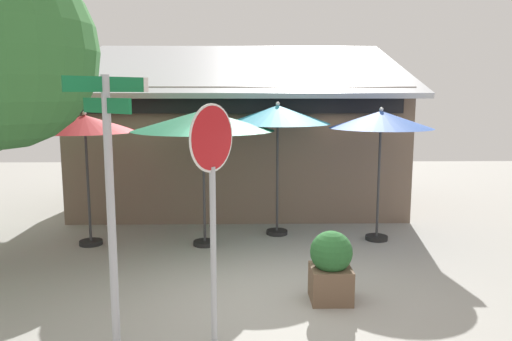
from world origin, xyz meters
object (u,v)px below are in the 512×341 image
Objects in this scene: patio_umbrella_forest_green_center at (203,121)px; sidewalk_planter at (331,266)px; patio_umbrella_crimson_left at (85,125)px; patio_umbrella_royal_blue_far_right at (381,121)px; street_sign_post at (110,186)px; stop_sign at (212,180)px; patio_umbrella_teal_right at (278,116)px.

patio_umbrella_forest_green_center is 3.79m from sidewalk_planter.
patio_umbrella_crimson_left is 5.60m from patio_umbrella_royal_blue_far_right.
street_sign_post is 1.10m from stop_sign.
patio_umbrella_crimson_left is at bearing 123.89° from stop_sign.
sidewalk_planter is at bearing -32.95° from patio_umbrella_crimson_left.
patio_umbrella_teal_right reaches higher than sidewalk_planter.
patio_umbrella_crimson_left is 2.55× the size of sidewalk_planter.
patio_umbrella_forest_green_center is at bearing 126.86° from sidewalk_planter.
stop_sign is 1.02× the size of patio_umbrella_teal_right.
street_sign_post is 5.91m from patio_umbrella_royal_blue_far_right.
patio_umbrella_forest_green_center is (-0.42, 3.84, 0.44)m from stop_sign.
patio_umbrella_teal_right is (1.01, 4.56, 0.51)m from stop_sign.
sidewalk_planter is (-1.42, -2.92, -1.85)m from patio_umbrella_royal_blue_far_right.
patio_umbrella_teal_right is 3.92m from sidewalk_planter.
patio_umbrella_crimson_left is at bearing -169.78° from patio_umbrella_teal_right.
stop_sign is 4.70m from patio_umbrella_teal_right.
stop_sign is at bearing -56.11° from patio_umbrella_crimson_left.
stop_sign is at bearing 7.60° from street_sign_post.
patio_umbrella_crimson_left reaches higher than sidewalk_planter.
stop_sign is at bearing -125.85° from patio_umbrella_royal_blue_far_right.
stop_sign is (1.09, 0.15, 0.03)m from street_sign_post.
patio_umbrella_royal_blue_far_right is 3.74m from sidewalk_planter.
patio_umbrella_royal_blue_far_right is (3.40, 0.28, -0.02)m from patio_umbrella_forest_green_center.
patio_umbrella_teal_right is (3.64, 0.66, 0.14)m from patio_umbrella_crimson_left.
patio_umbrella_royal_blue_far_right reaches higher than patio_umbrella_crimson_left.
street_sign_post is 3.07× the size of sidewalk_planter.
stop_sign is 4.72m from patio_umbrella_crimson_left.
patio_umbrella_crimson_left is 2.21m from patio_umbrella_forest_green_center.
street_sign_post is 1.11× the size of stop_sign.
street_sign_post is at bearing -153.09° from sidewalk_planter.
patio_umbrella_crimson_left is at bearing 110.75° from street_sign_post.
stop_sign reaches higher than patio_umbrella_teal_right.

